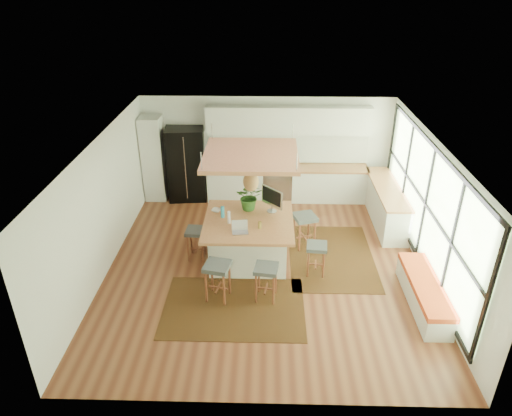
{
  "coord_description": "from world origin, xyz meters",
  "views": [
    {
      "loc": [
        0.03,
        -8.16,
        5.62
      ],
      "look_at": [
        -0.2,
        0.5,
        1.1
      ],
      "focal_mm": 32.67,
      "sensor_mm": 36.0,
      "label": 1
    }
  ],
  "objects_px": {
    "stool_right_front": "(316,258)",
    "laptop": "(240,227)",
    "fridge": "(187,166)",
    "microwave": "(224,161)",
    "stool_near_right": "(266,283)",
    "island": "(249,239)",
    "stool_near_left": "(218,283)",
    "island_plant": "(250,199)",
    "stool_right_back": "(304,232)",
    "stool_left_side": "(197,243)",
    "monitor": "(272,201)"
  },
  "relations": [
    {
      "from": "island",
      "to": "stool_near_right",
      "type": "distance_m",
      "value": 1.42
    },
    {
      "from": "stool_right_front",
      "to": "monitor",
      "type": "xyz_separation_m",
      "value": [
        -0.9,
        0.92,
        0.83
      ]
    },
    {
      "from": "island",
      "to": "stool_near_right",
      "type": "bearing_deg",
      "value": -74.57
    },
    {
      "from": "stool_right_back",
      "to": "laptop",
      "type": "bearing_deg",
      "value": -143.01
    },
    {
      "from": "stool_right_front",
      "to": "stool_left_side",
      "type": "relative_size",
      "value": 0.98
    },
    {
      "from": "island",
      "to": "laptop",
      "type": "xyz_separation_m",
      "value": [
        -0.15,
        -0.51,
        0.58
      ]
    },
    {
      "from": "stool_near_right",
      "to": "island_plant",
      "type": "distance_m",
      "value": 2.07
    },
    {
      "from": "fridge",
      "to": "microwave",
      "type": "xyz_separation_m",
      "value": [
        1.01,
        -0.05,
        0.18
      ]
    },
    {
      "from": "island",
      "to": "microwave",
      "type": "bearing_deg",
      "value": 104.59
    },
    {
      "from": "stool_right_front",
      "to": "stool_left_side",
      "type": "xyz_separation_m",
      "value": [
        -2.5,
        0.51,
        0.0
      ]
    },
    {
      "from": "stool_near_right",
      "to": "microwave",
      "type": "height_order",
      "value": "microwave"
    },
    {
      "from": "stool_near_right",
      "to": "stool_right_front",
      "type": "bearing_deg",
      "value": 39.97
    },
    {
      "from": "stool_right_back",
      "to": "stool_near_left",
      "type": "bearing_deg",
      "value": -132.42
    },
    {
      "from": "stool_right_front",
      "to": "monitor",
      "type": "relative_size",
      "value": 1.13
    },
    {
      "from": "stool_near_right",
      "to": "laptop",
      "type": "bearing_deg",
      "value": 121.44
    },
    {
      "from": "laptop",
      "to": "stool_right_back",
      "type": "bearing_deg",
      "value": 29.26
    },
    {
      "from": "stool_near_left",
      "to": "stool_near_right",
      "type": "relative_size",
      "value": 1.07
    },
    {
      "from": "stool_near_right",
      "to": "stool_near_left",
      "type": "bearing_deg",
      "value": -178.95
    },
    {
      "from": "island",
      "to": "stool_left_side",
      "type": "xyz_separation_m",
      "value": [
        -1.11,
        -0.01,
        -0.11
      ]
    },
    {
      "from": "island",
      "to": "stool_left_side",
      "type": "distance_m",
      "value": 1.12
    },
    {
      "from": "stool_near_left",
      "to": "laptop",
      "type": "bearing_deg",
      "value": 66.74
    },
    {
      "from": "stool_right_back",
      "to": "microwave",
      "type": "height_order",
      "value": "microwave"
    },
    {
      "from": "stool_near_left",
      "to": "laptop",
      "type": "height_order",
      "value": "laptop"
    },
    {
      "from": "stool_near_left",
      "to": "island_plant",
      "type": "height_order",
      "value": "island_plant"
    },
    {
      "from": "monitor",
      "to": "stool_near_left",
      "type": "bearing_deg",
      "value": -73.17
    },
    {
      "from": "island",
      "to": "microwave",
      "type": "xyz_separation_m",
      "value": [
        -0.75,
        2.89,
        0.64
      ]
    },
    {
      "from": "stool_near_right",
      "to": "island_plant",
      "type": "height_order",
      "value": "island_plant"
    },
    {
      "from": "island",
      "to": "stool_right_back",
      "type": "xyz_separation_m",
      "value": [
        1.21,
        0.52,
        -0.11
      ]
    },
    {
      "from": "laptop",
      "to": "fridge",
      "type": "bearing_deg",
      "value": 107.43
    },
    {
      "from": "laptop",
      "to": "island",
      "type": "bearing_deg",
      "value": 65.99
    },
    {
      "from": "stool_right_front",
      "to": "laptop",
      "type": "relative_size",
      "value": 2.03
    },
    {
      "from": "stool_left_side",
      "to": "microwave",
      "type": "distance_m",
      "value": 3.01
    },
    {
      "from": "laptop",
      "to": "island_plant",
      "type": "relative_size",
      "value": 0.55
    },
    {
      "from": "stool_near_left",
      "to": "laptop",
      "type": "distance_m",
      "value": 1.18
    },
    {
      "from": "monitor",
      "to": "stool_left_side",
      "type": "bearing_deg",
      "value": -119.38
    },
    {
      "from": "island",
      "to": "laptop",
      "type": "relative_size",
      "value": 5.52
    },
    {
      "from": "stool_left_side",
      "to": "laptop",
      "type": "xyz_separation_m",
      "value": [
        0.97,
        -0.5,
        0.7
      ]
    },
    {
      "from": "island",
      "to": "stool_right_back",
      "type": "bearing_deg",
      "value": 23.1
    },
    {
      "from": "stool_right_front",
      "to": "laptop",
      "type": "bearing_deg",
      "value": 179.41
    },
    {
      "from": "microwave",
      "to": "island_plant",
      "type": "distance_m",
      "value": 2.51
    },
    {
      "from": "stool_right_front",
      "to": "island_plant",
      "type": "distance_m",
      "value": 1.9
    },
    {
      "from": "island_plant",
      "to": "laptop",
      "type": "bearing_deg",
      "value": -98.58
    },
    {
      "from": "island",
      "to": "stool_right_front",
      "type": "xyz_separation_m",
      "value": [
        1.38,
        -0.52,
        -0.11
      ]
    },
    {
      "from": "laptop",
      "to": "monitor",
      "type": "bearing_deg",
      "value": 47.51
    },
    {
      "from": "stool_left_side",
      "to": "island",
      "type": "bearing_deg",
      "value": 0.48
    },
    {
      "from": "laptop",
      "to": "island_plant",
      "type": "distance_m",
      "value": 1.02
    },
    {
      "from": "stool_near_left",
      "to": "stool_left_side",
      "type": "height_order",
      "value": "stool_near_left"
    },
    {
      "from": "island",
      "to": "stool_near_right",
      "type": "xyz_separation_m",
      "value": [
        0.38,
        -1.37,
        -0.11
      ]
    },
    {
      "from": "microwave",
      "to": "stool_left_side",
      "type": "bearing_deg",
      "value": -117.29
    },
    {
      "from": "laptop",
      "to": "island_plant",
      "type": "bearing_deg",
      "value": 73.7
    }
  ]
}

